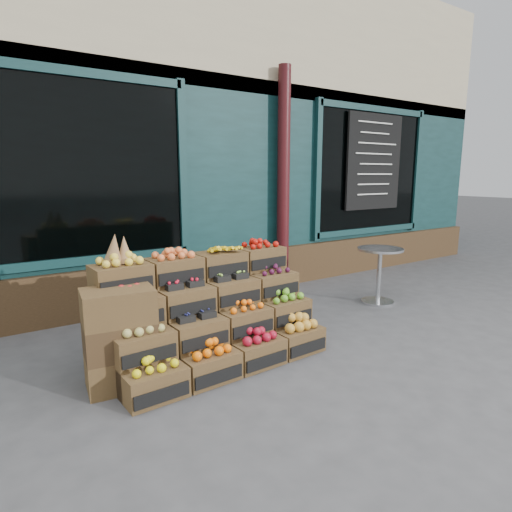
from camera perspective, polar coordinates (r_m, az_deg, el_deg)
ground at (r=4.35m, az=7.54°, el=-12.24°), size 60.00×60.00×0.00m
shop_facade at (r=8.55m, az=-16.24°, el=15.13°), size 12.00×6.24×4.80m
crate_display at (r=4.05m, az=-6.25°, el=-8.29°), size 1.99×1.03×1.22m
spare_crates at (r=3.65m, az=-17.66°, el=-10.42°), size 0.59×0.44×0.82m
bistro_table at (r=5.90m, az=16.11°, el=-1.66°), size 0.59×0.59×0.75m
shopkeeper at (r=5.96m, az=-20.86°, el=3.29°), size 0.79×0.58×1.98m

